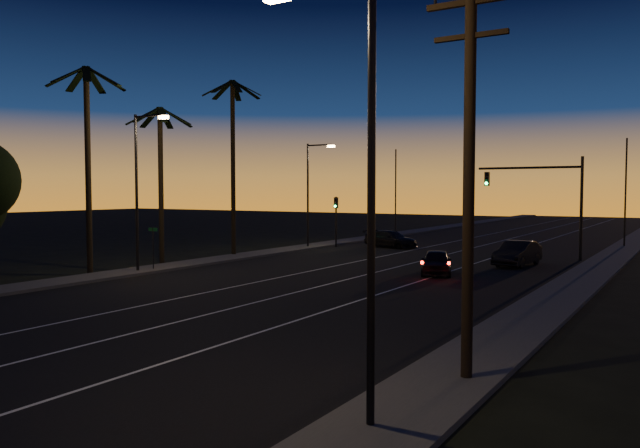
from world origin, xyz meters
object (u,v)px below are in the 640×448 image
Objects in this scene: utility_pole at (469,166)px; right_car at (517,253)px; lead_car at (437,262)px; cross_car at (391,239)px; signal_mast at (545,190)px.

utility_pole reaches higher than right_car.
lead_car is (-7.86, 18.46, -4.61)m from utility_pole.
utility_pole is 1.96× the size of cross_car.
right_car reaches higher than lead_car.
right_car is at bearing 101.33° from utility_pole.
cross_car is at bearing 149.17° from right_car.
signal_mast reaches higher than right_car.
utility_pole is 20.58m from lead_car.
signal_mast is 13.39m from cross_car.
lead_car is at bearing -106.40° from signal_mast.
right_car is 0.95× the size of cross_car.
cross_car is (-17.05, 32.03, -4.61)m from utility_pole.
utility_pole is 1.41× the size of signal_mast.
right_car is (-4.97, 24.83, -4.53)m from utility_pole.
lead_car is at bearing 113.07° from utility_pole.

